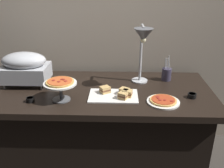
# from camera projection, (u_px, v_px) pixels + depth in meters

# --- Properties ---
(ground_plane) EXTENTS (8.00, 8.00, 0.00)m
(ground_plane) POSITION_uv_depth(u_px,v_px,m) (98.00, 162.00, 2.37)
(ground_plane) COLOR #38332D
(back_wall) EXTENTS (4.40, 0.04, 2.40)m
(back_wall) POSITION_uv_depth(u_px,v_px,m) (100.00, 25.00, 2.35)
(back_wall) COLOR #B7A893
(back_wall) RESTS_ON ground_plane
(buffet_table) EXTENTS (1.90, 0.84, 0.76)m
(buffet_table) POSITION_uv_depth(u_px,v_px,m) (97.00, 128.00, 2.22)
(buffet_table) COLOR black
(buffet_table) RESTS_ON ground_plane
(chafing_dish) EXTENTS (0.39, 0.26, 0.28)m
(chafing_dish) POSITION_uv_depth(u_px,v_px,m) (25.00, 67.00, 2.11)
(chafing_dish) COLOR #B7BABF
(chafing_dish) RESTS_ON buffet_table
(heat_lamp) EXTENTS (0.15, 0.30, 0.51)m
(heat_lamp) POSITION_uv_depth(u_px,v_px,m) (143.00, 41.00, 1.96)
(heat_lamp) COLOR #B7BABF
(heat_lamp) RESTS_ON buffet_table
(pizza_plate_front) EXTENTS (0.24, 0.24, 0.03)m
(pizza_plate_front) POSITION_uv_depth(u_px,v_px,m) (163.00, 101.00, 1.85)
(pizza_plate_front) COLOR white
(pizza_plate_front) RESTS_ON buffet_table
(pizza_plate_center) EXTENTS (0.25, 0.25, 0.16)m
(pizza_plate_center) POSITION_uv_depth(u_px,v_px,m) (60.00, 85.00, 1.84)
(pizza_plate_center) COLOR #595B60
(pizza_plate_center) RESTS_ON buffet_table
(sandwich_platter) EXTENTS (0.38, 0.24, 0.06)m
(sandwich_platter) POSITION_uv_depth(u_px,v_px,m) (116.00, 94.00, 1.94)
(sandwich_platter) COLOR white
(sandwich_platter) RESTS_ON buffet_table
(sauce_cup_near) EXTENTS (0.06, 0.06, 0.03)m
(sauce_cup_near) POSITION_uv_depth(u_px,v_px,m) (30.00, 100.00, 1.86)
(sauce_cup_near) COLOR black
(sauce_cup_near) RESTS_ON buffet_table
(sauce_cup_far) EXTENTS (0.07, 0.07, 0.03)m
(sauce_cup_far) POSITION_uv_depth(u_px,v_px,m) (192.00, 95.00, 1.92)
(sauce_cup_far) COLOR black
(sauce_cup_far) RESTS_ON buffet_table
(utensil_holder) EXTENTS (0.08, 0.08, 0.22)m
(utensil_holder) POSITION_uv_depth(u_px,v_px,m) (166.00, 74.00, 2.23)
(utensil_holder) COLOR #383347
(utensil_holder) RESTS_ON buffet_table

